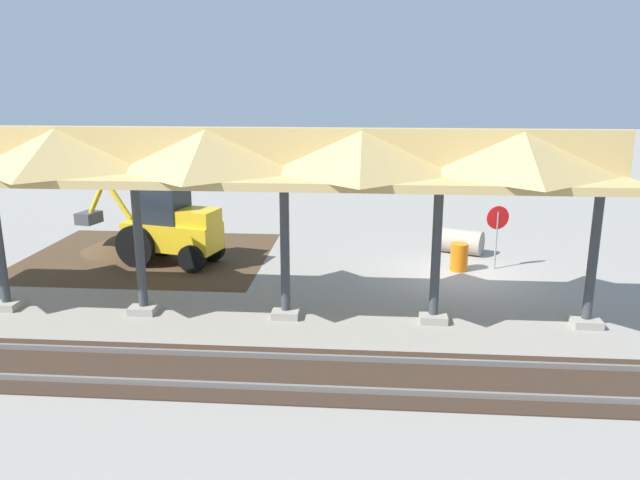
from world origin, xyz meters
The scene contains 9 objects.
ground_plane centered at (0.00, 0.00, 0.00)m, with size 120.00×120.00×0.00m, color gray.
dirt_work_zone centered at (10.64, -1.38, 0.00)m, with size 8.33×7.00×0.01m, color #4C3823.
platform_canopy centered at (6.98, 3.87, 4.17)m, with size 20.32×3.20×4.90m.
rail_tracks centered at (0.00, 7.16, 0.03)m, with size 60.00×2.58×0.15m.
stop_sign centered at (-1.20, -0.88, 1.50)m, with size 0.74×0.23×2.09m.
backhoe centered at (9.61, -0.66, 1.26)m, with size 5.32×2.42×2.82m.
dirt_mound centered at (11.80, -2.15, 0.00)m, with size 6.09×6.09×1.29m, color #4C3823.
concrete_pipe centered at (-0.36, -2.64, 0.44)m, with size 1.66×1.38×0.87m.
traffic_barrel centered at (0.00, -0.59, 0.45)m, with size 0.56×0.56×0.90m, color orange.
Camera 1 is at (2.95, 19.08, 6.09)m, focal length 35.00 mm.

